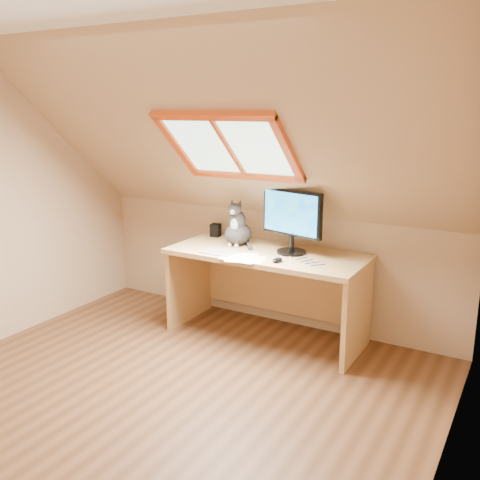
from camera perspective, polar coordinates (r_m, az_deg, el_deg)
The scene contains 10 objects.
ground at distance 3.71m, azimuth -9.72°, elevation -17.15°, with size 3.50×3.50×0.00m, color brown.
room_shell at distance 3.15m, azimuth -11.86°, elevation 5.01°, with size 3.52×3.52×2.41m.
desk at distance 4.53m, azimuth 3.26°, elevation -3.84°, with size 1.64×0.72×0.75m.
monitor at distance 4.31m, azimuth 5.55°, elevation 2.42°, with size 0.56×0.24×0.52m.
cat at distance 4.60m, azimuth -0.26°, elevation 1.26°, with size 0.24×0.29×0.41m.
desk_speaker at distance 4.92m, azimuth -2.62°, elevation 1.06°, with size 0.08×0.08×0.12m, color black.
graphics_tablet at distance 4.38m, azimuth -2.27°, elevation -1.30°, with size 0.26×0.19×0.01m, color #B2B2B7.
mouse at distance 4.12m, azimuth 4.00°, elevation -2.15°, with size 0.06×0.11×0.03m, color black.
papers at distance 4.20m, azimuth 0.72°, elevation -1.97°, with size 0.35×0.30×0.01m.
cables at distance 4.17m, azimuth 6.13°, elevation -2.18°, with size 0.51×0.26×0.01m.
Camera 1 is at (2.08, -2.41, 1.90)m, focal length 40.00 mm.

